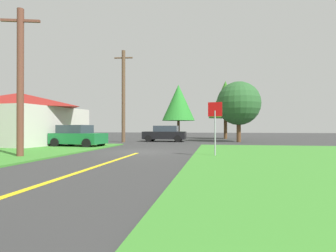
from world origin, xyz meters
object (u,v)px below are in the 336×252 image
at_px(car_approaching_junction, 165,134).
at_px(oak_tree_left, 239,103).
at_px(parked_car_near_building, 78,136).
at_px(oak_tree_right, 225,100).
at_px(barn, 20,119).
at_px(utility_pole_near, 20,81).
at_px(pine_tree_center, 178,103).
at_px(stop_sign, 215,119).
at_px(utility_pole_mid, 123,95).

xyz_separation_m(car_approaching_junction, oak_tree_left, (7.36, 0.23, 3.01)).
relative_size(parked_car_near_building, oak_tree_right, 0.55).
distance_m(parked_car_near_building, barn, 6.17).
relative_size(car_approaching_junction, utility_pole_near, 0.61).
xyz_separation_m(parked_car_near_building, pine_tree_center, (5.14, 17.67, 3.96)).
bearing_deg(barn, utility_pole_near, -51.56).
bearing_deg(pine_tree_center, barn, -123.99).
bearing_deg(barn, car_approaching_junction, 34.73).
bearing_deg(utility_pole_near, oak_tree_left, 54.72).
height_order(parked_car_near_building, pine_tree_center, pine_tree_center).
bearing_deg(car_approaching_junction, stop_sign, 109.20).
bearing_deg(car_approaching_junction, oak_tree_left, -178.82).
bearing_deg(barn, utility_pole_mid, 37.82).
xyz_separation_m(utility_pole_mid, barn, (-7.04, -5.47, -2.42)).
distance_m(oak_tree_left, pine_tree_center, 11.23).
bearing_deg(car_approaching_junction, barn, 34.10).
distance_m(stop_sign, parked_car_near_building, 11.32).
distance_m(utility_pole_near, barn, 10.90).
height_order(oak_tree_left, barn, oak_tree_left).
relative_size(parked_car_near_building, barn, 0.44).
bearing_deg(pine_tree_center, car_approaching_junction, -91.37).
relative_size(parked_car_near_building, oak_tree_left, 0.68).
bearing_deg(utility_pole_near, car_approaching_junction, 75.64).
distance_m(car_approaching_junction, pine_tree_center, 9.69).
distance_m(pine_tree_center, oak_tree_right, 6.27).
bearing_deg(stop_sign, oak_tree_right, -80.46).
distance_m(utility_pole_mid, barn, 9.24).
bearing_deg(parked_car_near_building, oak_tree_left, 43.34).
xyz_separation_m(oak_tree_left, barn, (-18.15, -7.71, -1.67)).
height_order(parked_car_near_building, oak_tree_right, oak_tree_right).
bearing_deg(oak_tree_right, oak_tree_left, -82.16).
height_order(utility_pole_near, oak_tree_right, oak_tree_right).
bearing_deg(oak_tree_right, pine_tree_center, 168.35).
bearing_deg(stop_sign, pine_tree_center, -65.10).
relative_size(stop_sign, car_approaching_junction, 0.62).
distance_m(oak_tree_right, barn, 22.98).
relative_size(stop_sign, parked_car_near_building, 0.66).
xyz_separation_m(utility_pole_near, oak_tree_left, (11.44, 16.17, 0.16)).
bearing_deg(utility_pole_mid, barn, -142.18).
distance_m(stop_sign, oak_tree_left, 14.60).
bearing_deg(oak_tree_right, car_approaching_junction, -129.96).
height_order(car_approaching_junction, oak_tree_right, oak_tree_right).
xyz_separation_m(stop_sign, pine_tree_center, (-4.86, 22.90, 2.91)).
bearing_deg(pine_tree_center, oak_tree_left, -50.30).
bearing_deg(pine_tree_center, parked_car_near_building, -106.21).
xyz_separation_m(stop_sign, utility_pole_mid, (-8.82, 12.04, 2.70)).
bearing_deg(parked_car_near_building, utility_pole_mid, 87.14).
distance_m(stop_sign, oak_tree_right, 21.89).
relative_size(parked_car_near_building, pine_tree_center, 0.56).
bearing_deg(utility_pole_near, oak_tree_right, 66.08).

